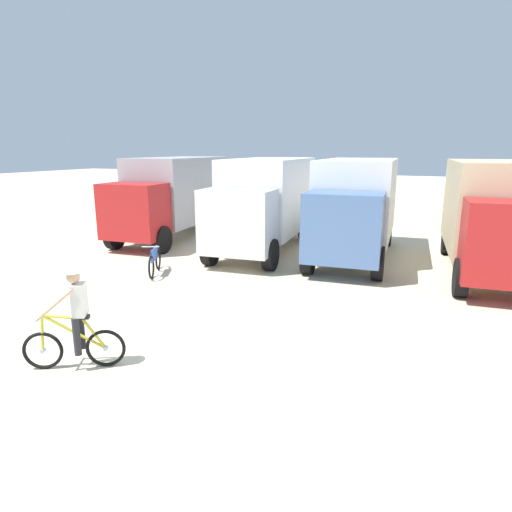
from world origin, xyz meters
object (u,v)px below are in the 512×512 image
object	(u,v)px
box_truck_grey_hauler	(173,194)
box_truck_avon_van	(265,200)
box_truck_tan_camper	(494,212)
cyclist_orange_shirt	(75,322)
box_truck_white_box	(356,203)
bicycle_spare	(155,261)

from	to	relation	value
box_truck_grey_hauler	box_truck_avon_van	bearing A→B (deg)	-7.56
box_truck_tan_camper	cyclist_orange_shirt	world-z (taller)	box_truck_tan_camper
box_truck_grey_hauler	box_truck_white_box	size ratio (longest dim) A/B	1.00
cyclist_orange_shirt	box_truck_white_box	bearing A→B (deg)	75.44
cyclist_orange_shirt	bicycle_spare	world-z (taller)	cyclist_orange_shirt
box_truck_grey_hauler	cyclist_orange_shirt	world-z (taller)	box_truck_grey_hauler
box_truck_grey_hauler	box_truck_white_box	xyz separation A→B (m)	(7.70, -0.31, 0.00)
box_truck_avon_van	box_truck_tan_camper	size ratio (longest dim) A/B	1.00
box_truck_avon_van	bicycle_spare	xyz separation A→B (m)	(-1.75, -4.42, -1.48)
box_truck_tan_camper	bicycle_spare	distance (m)	10.27
box_truck_tan_camper	cyclist_orange_shirt	distance (m)	11.88
bicycle_spare	box_truck_tan_camper	bearing A→B (deg)	24.79
box_truck_grey_hauler	box_truck_avon_van	distance (m)	4.47
cyclist_orange_shirt	box_truck_avon_van	bearing A→B (deg)	93.74
box_truck_grey_hauler	bicycle_spare	bearing A→B (deg)	-61.88
box_truck_grey_hauler	box_truck_tan_camper	xyz separation A→B (m)	(11.90, -0.75, 0.00)
box_truck_avon_van	box_truck_white_box	world-z (taller)	same
box_truck_avon_van	cyclist_orange_shirt	world-z (taller)	box_truck_avon_van
box_truck_grey_hauler	cyclist_orange_shirt	bearing A→B (deg)	-64.04
cyclist_orange_shirt	bicycle_spare	size ratio (longest dim) A/B	1.15
cyclist_orange_shirt	bicycle_spare	bearing A→B (deg)	113.89
box_truck_avon_van	cyclist_orange_shirt	size ratio (longest dim) A/B	3.82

